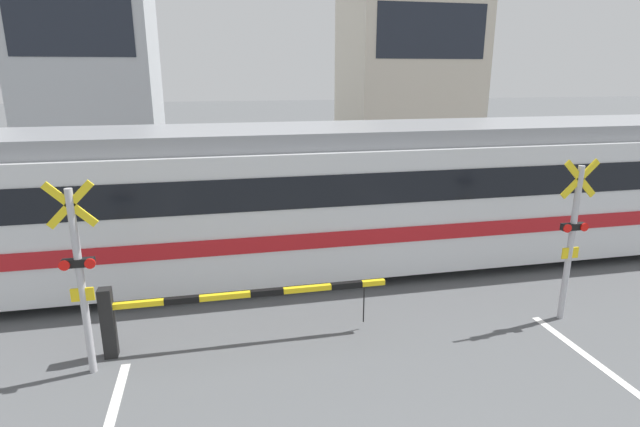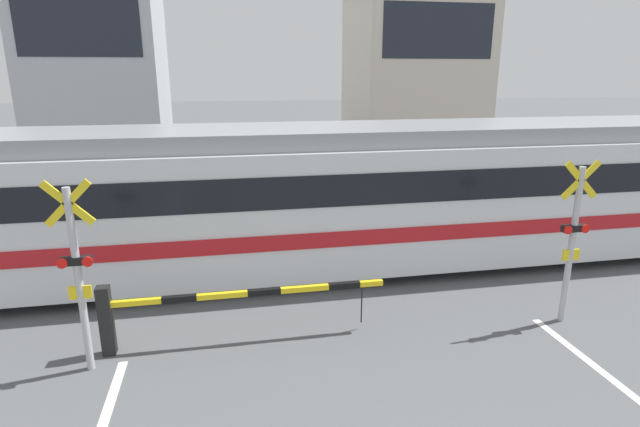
% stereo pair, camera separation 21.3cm
% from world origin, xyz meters
% --- Properties ---
extents(rail_track_near, '(50.00, 0.10, 0.08)m').
position_xyz_m(rail_track_near, '(0.00, 8.53, 0.04)').
color(rail_track_near, '#6B6051').
rests_on(rail_track_near, ground_plane).
extents(rail_track_far, '(50.00, 0.10, 0.08)m').
position_xyz_m(rail_track_far, '(0.00, 9.97, 0.04)').
color(rail_track_far, '#6B6051').
rests_on(rail_track_far, ground_plane).
extents(commuter_train, '(19.88, 2.97, 3.25)m').
position_xyz_m(commuter_train, '(2.04, 9.25, 1.74)').
color(commuter_train, silver).
rests_on(commuter_train, ground_plane).
extents(crossing_barrier_near, '(4.67, 0.20, 1.17)m').
position_xyz_m(crossing_barrier_near, '(-2.57, 6.22, 0.73)').
color(crossing_barrier_near, black).
rests_on(crossing_barrier_near, ground_plane).
extents(crossing_barrier_far, '(4.67, 0.20, 1.17)m').
position_xyz_m(crossing_barrier_far, '(2.57, 12.10, 0.73)').
color(crossing_barrier_far, black).
rests_on(crossing_barrier_far, ground_plane).
extents(crossing_signal_left, '(0.68, 0.15, 2.97)m').
position_xyz_m(crossing_signal_left, '(-4.05, 5.82, 1.63)').
color(crossing_signal_left, '#B2B2B7').
rests_on(crossing_signal_left, ground_plane).
extents(crossing_signal_right, '(0.68, 0.15, 2.97)m').
position_xyz_m(crossing_signal_right, '(4.05, 5.82, 1.63)').
color(crossing_signal_right, '#B2B2B7').
rests_on(crossing_signal_right, ground_plane).
extents(pedestrian, '(0.38, 0.23, 1.79)m').
position_xyz_m(pedestrian, '(-1.30, 14.88, 1.04)').
color(pedestrian, brown).
rests_on(pedestrian, ground_plane).
extents(building_left_of_street, '(5.09, 5.10, 10.93)m').
position_xyz_m(building_left_of_street, '(-6.74, 21.39, 5.47)').
color(building_left_of_street, '#B2B7BC').
rests_on(building_left_of_street, ground_plane).
extents(building_right_of_street, '(5.70, 5.10, 10.94)m').
position_xyz_m(building_right_of_street, '(7.05, 21.39, 5.47)').
color(building_right_of_street, beige).
rests_on(building_right_of_street, ground_plane).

